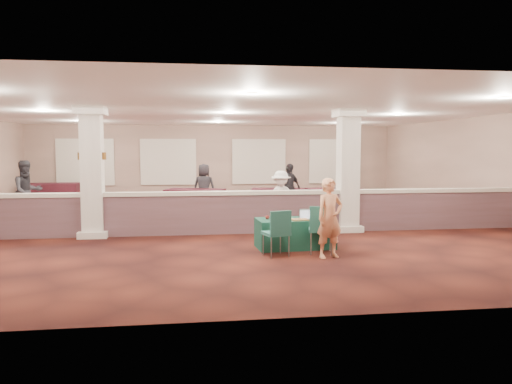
{
  "coord_description": "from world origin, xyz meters",
  "views": [
    {
      "loc": [
        -1.2,
        -14.16,
        2.19
      ],
      "look_at": [
        0.49,
        -2.0,
        1.11
      ],
      "focal_mm": 35.0,
      "sensor_mm": 36.0,
      "label": 1
    }
  ],
  "objects": [
    {
      "name": "ground",
      "position": [
        0.0,
        0.0,
        0.0
      ],
      "size": [
        16.0,
        16.0,
        0.0
      ],
      "primitive_type": "plane",
      "color": "#491B12",
      "rests_on": "ground"
    },
    {
      "name": "wall_back",
      "position": [
        0.0,
        8.0,
        1.6
      ],
      "size": [
        16.0,
        0.04,
        3.2
      ],
      "primitive_type": "cube",
      "color": "#7E6357",
      "rests_on": "ground"
    },
    {
      "name": "wall_front",
      "position": [
        0.0,
        -8.0,
        1.6
      ],
      "size": [
        16.0,
        0.04,
        3.2
      ],
      "primitive_type": "cube",
      "color": "#7E6357",
      "rests_on": "ground"
    },
    {
      "name": "wall_right",
      "position": [
        8.0,
        0.0,
        1.6
      ],
      "size": [
        0.04,
        16.0,
        3.2
      ],
      "primitive_type": "cube",
      "color": "#7E6357",
      "rests_on": "ground"
    },
    {
      "name": "ceiling",
      "position": [
        0.0,
        0.0,
        3.2
      ],
      "size": [
        16.0,
        16.0,
        0.02
      ],
      "primitive_type": "cube",
      "color": "white",
      "rests_on": "wall_back"
    },
    {
      "name": "partition_wall",
      "position": [
        0.0,
        -1.5,
        0.57
      ],
      "size": [
        15.6,
        0.28,
        1.1
      ],
      "color": "#53383B",
      "rests_on": "ground"
    },
    {
      "name": "column_left",
      "position": [
        -3.5,
        -1.5,
        1.64
      ],
      "size": [
        0.72,
        0.72,
        3.2
      ],
      "color": "white",
      "rests_on": "ground"
    },
    {
      "name": "column_right",
      "position": [
        3.0,
        -1.5,
        1.64
      ],
      "size": [
        0.72,
        0.72,
        3.2
      ],
      "color": "white",
      "rests_on": "ground"
    },
    {
      "name": "sconce_left",
      "position": [
        -3.78,
        -1.5,
        2.0
      ],
      "size": [
        0.12,
        0.12,
        0.18
      ],
      "color": "brown",
      "rests_on": "column_left"
    },
    {
      "name": "sconce_right",
      "position": [
        -3.22,
        -1.5,
        2.0
      ],
      "size": [
        0.12,
        0.12,
        0.18
      ],
      "color": "brown",
      "rests_on": "column_left"
    },
    {
      "name": "near_table",
      "position": [
        1.14,
        -3.51,
        0.32
      ],
      "size": [
        1.72,
        0.93,
        0.64
      ],
      "primitive_type": "cube",
      "rotation": [
        0.0,
        0.0,
        0.06
      ],
      "color": "#0E3527",
      "rests_on": "ground"
    },
    {
      "name": "conf_chair_main",
      "position": [
        1.54,
        -4.24,
        0.6
      ],
      "size": [
        0.6,
        0.61,
        1.01
      ],
      "rotation": [
        0.0,
        0.0,
        -0.22
      ],
      "color": "#1E5856",
      "rests_on": "ground"
    },
    {
      "name": "conf_chair_side",
      "position": [
        0.6,
        -4.38,
        0.56
      ],
      "size": [
        0.58,
        0.59,
        0.95
      ],
      "rotation": [
        0.0,
        0.0,
        0.27
      ],
      "color": "#1E5856",
      "rests_on": "ground"
    },
    {
      "name": "woman",
      "position": [
        1.62,
        -4.59,
        0.8
      ],
      "size": [
        0.66,
        0.53,
        1.6
      ],
      "primitive_type": "imported",
      "rotation": [
        0.0,
        0.0,
        0.3
      ],
      "color": "#ED9B67",
      "rests_on": "ground"
    },
    {
      "name": "far_table_front_left",
      "position": [
        -6.37,
        1.69,
        0.37
      ],
      "size": [
        1.99,
        1.36,
        0.73
      ],
      "primitive_type": "cube",
      "rotation": [
        0.0,
        0.0,
        0.27
      ],
      "color": "black",
      "rests_on": "ground"
    },
    {
      "name": "far_table_front_center",
      "position": [
        -0.93,
        3.0,
        0.4
      ],
      "size": [
        2.17,
        1.55,
        0.79
      ],
      "primitive_type": "cube",
      "rotation": [
        0.0,
        0.0,
        -0.33
      ],
      "color": "black",
      "rests_on": "ground"
    },
    {
      "name": "far_table_front_right",
      "position": [
        6.5,
        0.49,
        0.37
      ],
      "size": [
        2.04,
        1.52,
        0.74
      ],
      "primitive_type": "cube",
      "rotation": [
        0.0,
        0.0,
        -0.37
      ],
      "color": "black",
      "rests_on": "ground"
    },
    {
      "name": "far_table_back_left",
      "position": [
        -6.5,
        6.5,
        0.4
      ],
      "size": [
        2.01,
        1.03,
        0.81
      ],
      "primitive_type": "cube",
      "rotation": [
        0.0,
        0.0,
        0.02
      ],
      "color": "black",
      "rests_on": "ground"
    },
    {
      "name": "far_table_back_center",
      "position": [
        2.0,
        3.2,
        0.38
      ],
      "size": [
        2.03,
        1.29,
        0.76
      ],
      "primitive_type": "cube",
      "rotation": [
        0.0,
        0.0,
        -0.2
      ],
      "color": "black",
      "rests_on": "ground"
    },
    {
      "name": "far_table_back_right",
      "position": [
        4.03,
        3.2,
        0.38
      ],
      "size": [
        1.99,
        1.22,
        0.76
      ],
      "primitive_type": "cube",
      "rotation": [
        0.0,
        0.0,
        0.16
      ],
      "color": "black",
      "rests_on": "ground"
    },
    {
      "name": "attendee_a",
      "position": [
        -5.88,
        1.27,
        0.92
      ],
      "size": [
        0.99,
        0.95,
        1.84
      ],
      "primitive_type": "imported",
      "rotation": [
        0.0,
        0.0,
        0.71
      ],
      "color": "black",
      "rests_on": "ground"
    },
    {
      "name": "attendee_b",
      "position": [
        1.5,
        0.0,
        0.77
      ],
      "size": [
        1.08,
        0.8,
        1.54
      ],
      "primitive_type": "imported",
      "rotation": [
        0.0,
        0.0,
        -0.39
      ],
      "color": "silver",
      "rests_on": "ground"
    },
    {
      "name": "attendee_c",
      "position": [
        2.28,
        2.65,
        0.83
      ],
      "size": [
        1.08,
        0.88,
        1.67
      ],
      "primitive_type": "imported",
      "rotation": [
        0.0,
        0.0,
        0.51
      ],
      "color": "black",
      "rests_on": "ground"
    },
    {
      "name": "attendee_d",
      "position": [
        -0.61,
        3.5,
        0.82
      ],
      "size": [
        0.91,
        0.67,
        1.65
      ],
      "primitive_type": "imported",
      "rotation": [
        0.0,
        0.0,
        2.83
      ],
      "color": "black",
      "rests_on": "ground"
    },
    {
      "name": "laptop_base",
      "position": [
        1.41,
        -3.54,
        0.65
      ],
      "size": [
        0.3,
        0.22,
        0.02
      ],
      "primitive_type": "cube",
      "rotation": [
        0.0,
        0.0,
        0.06
      ],
      "color": "silver",
      "rests_on": "near_table"
    },
    {
      "name": "laptop_screen",
      "position": [
        1.4,
        -3.44,
        0.76
      ],
      "size": [
        0.29,
        0.03,
        0.19
      ],
      "primitive_type": "cube",
      "rotation": [
        0.0,
        0.0,
        0.06
      ],
      "color": "silver",
      "rests_on": "near_table"
    },
    {
      "name": "screen_glow",
      "position": [
        1.4,
        -3.45,
        0.74
      ],
      "size": [
        0.26,
        0.02,
        0.17
      ],
      "primitive_type": "cube",
      "rotation": [
        0.0,
        0.0,
        0.06
      ],
      "color": "silver",
      "rests_on": "near_table"
    },
    {
      "name": "knitting",
      "position": [
        1.2,
        -3.73,
        0.66
      ],
      "size": [
        0.37,
        0.28,
        0.03
      ],
      "primitive_type": "cube",
      "rotation": [
        0.0,
        0.0,
        0.06
      ],
      "color": "orange",
      "rests_on": "near_table"
    },
    {
      "name": "yarn_cream",
      "position": [
        0.66,
        -3.63,
        0.69
      ],
      "size": [
        0.1,
        0.1,
        0.1
      ],
      "primitive_type": "sphere",
      "color": "beige",
      "rests_on": "near_table"
    },
    {
      "name": "yarn_red",
      "position": [
        0.53,
        -3.51,
        0.69
      ],
      "size": [
        0.09,
        0.09,
        0.09
      ],
      "primitive_type": "sphere",
      "color": "#5B1217",
      "rests_on": "near_table"
    },
    {
      "name": "yarn_grey",
      "position": [
        0.74,
        -3.43,
        0.69
      ],
      "size": [
        0.09,
        0.09,
        0.09
      ],
      "primitive_type": "sphere",
      "color": "#4F4F55",
      "rests_on": "near_table"
    },
    {
      "name": "scissors",
      "position": [
        1.73,
        -3.73,
        0.65
      ],
      "size": [
        0.11,
        0.03,
        0.01
      ],
      "primitive_type": "cube",
      "rotation": [
        0.0,
        0.0,
        0.06
      ],
      "color": "red",
      "rests_on": "near_table"
    }
  ]
}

